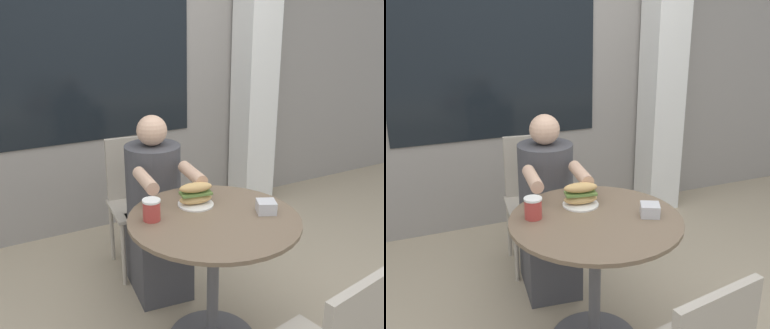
{
  "view_description": "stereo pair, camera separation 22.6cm",
  "coord_description": "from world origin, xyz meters",
  "views": [
    {
      "loc": [
        -1.02,
        -1.66,
        1.65
      ],
      "look_at": [
        0.0,
        0.22,
        0.92
      ],
      "focal_mm": 42.0,
      "sensor_mm": 36.0,
      "label": 1
    },
    {
      "loc": [
        -0.82,
        -1.76,
        1.65
      ],
      "look_at": [
        0.0,
        0.22,
        0.92
      ],
      "focal_mm": 42.0,
      "sensor_mm": 36.0,
      "label": 2
    }
  ],
  "objects": [
    {
      "name": "diner_chair",
      "position": [
        -0.03,
        0.94,
        0.52
      ],
      "size": [
        0.42,
        0.42,
        0.87
      ],
      "rotation": [
        0.0,
        0.0,
        3.03
      ],
      "color": "#ADA393",
      "rests_on": "ground_plane"
    },
    {
      "name": "cafe_table",
      "position": [
        0.0,
        0.0,
        0.53
      ],
      "size": [
        0.83,
        0.83,
        0.72
      ],
      "color": "brown",
      "rests_on": "ground_plane"
    },
    {
      "name": "lattice_pillar",
      "position": [
        1.25,
        1.41,
        1.2
      ],
      "size": [
        0.29,
        0.29,
        2.4
      ],
      "color": "silver",
      "rests_on": "ground_plane"
    },
    {
      "name": "drink_cup",
      "position": [
        -0.27,
        0.11,
        0.77
      ],
      "size": [
        0.09,
        0.09,
        0.1
      ],
      "color": "#B73D38",
      "rests_on": "cafe_table"
    },
    {
      "name": "seated_diner",
      "position": [
        -0.04,
        0.59,
        0.47
      ],
      "size": [
        0.38,
        0.6,
        1.09
      ],
      "rotation": [
        0.0,
        0.0,
        3.03
      ],
      "color": "#424247",
      "rests_on": "ground_plane"
    },
    {
      "name": "napkin_box",
      "position": [
        0.25,
        -0.08,
        0.75
      ],
      "size": [
        0.12,
        0.12,
        0.06
      ],
      "rotation": [
        0.0,
        0.0,
        -0.45
      ],
      "color": "silver",
      "rests_on": "cafe_table"
    },
    {
      "name": "sandwich_on_plate",
      "position": [
        -0.01,
        0.17,
        0.77
      ],
      "size": [
        0.18,
        0.18,
        0.12
      ],
      "rotation": [
        0.0,
        0.0,
        -0.17
      ],
      "color": "white",
      "rests_on": "cafe_table"
    },
    {
      "name": "storefront_wall",
      "position": [
        -0.0,
        1.62,
        1.4
      ],
      "size": [
        8.0,
        0.09,
        2.8
      ],
      "color": "gray",
      "rests_on": "ground_plane"
    }
  ]
}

